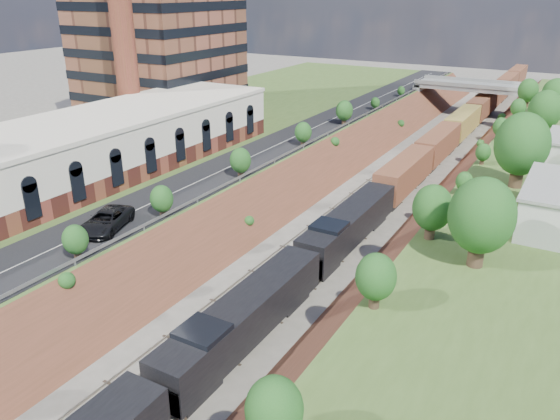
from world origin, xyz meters
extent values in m
cube|color=#435D26|center=(-33.00, 60.00, 2.50)|extent=(44.00, 180.00, 5.00)
cube|color=brown|center=(-11.00, 60.00, 0.00)|extent=(10.00, 180.00, 10.00)
cube|color=brown|center=(11.00, 60.00, 0.00)|extent=(10.00, 180.00, 10.00)
cube|color=gray|center=(-2.60, 60.00, 0.09)|extent=(1.58, 180.00, 0.18)
cube|color=gray|center=(2.60, 60.00, 0.09)|extent=(1.58, 180.00, 0.18)
cube|color=black|center=(-15.50, 60.00, 5.05)|extent=(8.00, 180.00, 0.10)
cube|color=#99999E|center=(-11.40, 60.00, 5.55)|extent=(0.06, 171.00, 0.30)
cube|color=brown|center=(-28.00, 38.00, 6.10)|extent=(14.00, 62.00, 2.20)
cube|color=silver|center=(-28.00, 38.00, 9.35)|extent=(14.00, 62.00, 4.30)
cube|color=silver|center=(-28.00, 38.00, 11.75)|extent=(14.30, 62.30, 0.50)
cube|color=gray|center=(-11.50, 122.00, 3.10)|extent=(1.50, 8.00, 6.20)
cube|color=gray|center=(11.50, 122.00, 3.10)|extent=(1.50, 8.00, 6.20)
cube|color=gray|center=(0.00, 122.00, 6.20)|extent=(24.00, 8.00, 1.00)
cube|color=gray|center=(0.00, 118.00, 7.00)|extent=(24.00, 0.30, 0.80)
cube|color=gray|center=(0.00, 126.00, 7.00)|extent=(24.00, 0.30, 0.80)
cylinder|color=#473323|center=(17.00, 40.00, 6.31)|extent=(1.30, 1.30, 2.62)
ellipsoid|color=#21551E|center=(17.00, 40.00, 9.46)|extent=(5.25, 5.25, 6.30)
cylinder|color=#473323|center=(-11.80, 20.00, 5.61)|extent=(0.66, 0.66, 1.22)
ellipsoid|color=#21551E|center=(-11.80, 20.00, 7.08)|extent=(2.45, 2.45, 2.94)
cube|color=black|center=(2.60, 27.46, 2.53)|extent=(3.26, 19.55, 3.26)
cube|color=black|center=(2.60, 48.01, 2.53)|extent=(3.26, 19.55, 3.26)
cube|color=brown|center=(2.60, 119.32, 2.86)|extent=(3.26, 121.06, 3.91)
imported|color=black|center=(-14.46, 30.03, 6.01)|extent=(4.95, 7.20, 1.83)
camera|label=1|loc=(22.91, -2.49, 26.21)|focal=35.00mm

